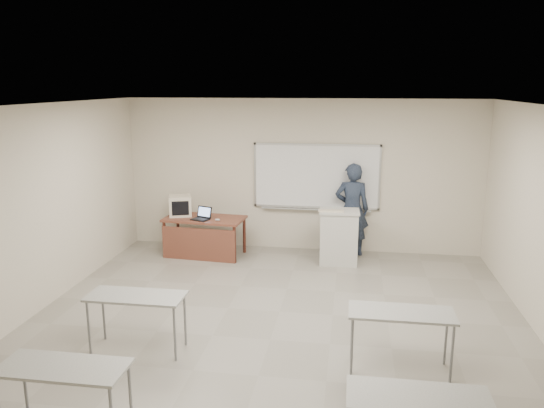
% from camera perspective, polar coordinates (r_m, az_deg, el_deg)
% --- Properties ---
extents(floor, '(7.00, 8.00, 0.01)m').
position_cam_1_polar(floor, '(7.16, -0.18, -14.43)').
color(floor, gray).
rests_on(floor, ground).
extents(whiteboard, '(2.48, 0.10, 1.31)m').
position_cam_1_polar(whiteboard, '(10.44, 4.80, 2.89)').
color(whiteboard, white).
rests_on(whiteboard, floor).
extents(student_desks, '(4.40, 2.20, 0.73)m').
position_cam_1_polar(student_desks, '(5.67, -2.36, -14.53)').
color(student_desks, '#ABABA5').
rests_on(student_desks, floor).
extents(instructor_desk, '(1.52, 0.76, 0.75)m').
position_cam_1_polar(instructor_desk, '(10.25, -7.42, -2.66)').
color(instructor_desk, brown).
rests_on(instructor_desk, floor).
extents(podium, '(0.72, 0.53, 1.01)m').
position_cam_1_polar(podium, '(9.89, 7.20, -3.52)').
color(podium, beige).
rests_on(podium, floor).
extents(crt_monitor, '(0.42, 0.47, 0.40)m').
position_cam_1_polar(crt_monitor, '(10.53, -9.90, -0.17)').
color(crt_monitor, beige).
rests_on(crt_monitor, instructor_desk).
extents(laptop, '(0.32, 0.29, 0.23)m').
position_cam_1_polar(laptop, '(10.18, -7.65, -1.32)').
color(laptop, black).
rests_on(laptop, instructor_desk).
extents(mouse, '(0.12, 0.09, 0.04)m').
position_cam_1_polar(mouse, '(10.03, -5.88, -1.70)').
color(mouse, '#B8BDC2').
rests_on(mouse, instructor_desk).
extents(keyboard, '(0.46, 0.16, 0.03)m').
position_cam_1_polar(keyboard, '(9.64, 6.38, -0.74)').
color(keyboard, beige).
rests_on(keyboard, podium).
extents(presenter, '(0.67, 0.45, 1.81)m').
position_cam_1_polar(presenter, '(10.35, 8.59, -0.56)').
color(presenter, black).
rests_on(presenter, floor).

